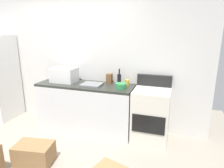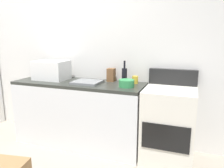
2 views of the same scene
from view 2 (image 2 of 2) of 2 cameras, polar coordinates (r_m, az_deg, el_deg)
The scene contains 9 objects.
wall_back at distance 3.40m, azimuth -10.57°, elevation 8.62°, with size 5.00×0.10×2.60m, color silver.
kitchen_counter at distance 3.13m, azimuth -8.47°, elevation -7.57°, with size 1.80×0.60×0.90m.
stove_oven at distance 2.79m, azimuth 14.58°, elevation -10.00°, with size 0.60×0.61×1.10m.
microwave at distance 3.25m, azimuth -15.55°, elevation 3.53°, with size 0.46×0.34×0.27m, color white.
sink_basin at distance 2.90m, azimuth -6.51°, elevation 0.49°, with size 0.36×0.32×0.03m, color slate.
wine_bottle at distance 2.87m, azimuth 3.27°, elevation 2.33°, with size 0.07×0.07×0.30m.
coffee_mug at distance 2.88m, azimuth 6.06°, elevation 1.11°, with size 0.08×0.08×0.10m, color gold.
knife_block at distance 3.00m, azimuth -0.22°, elevation 2.41°, with size 0.10×0.10×0.18m, color brown.
mixing_bowl at distance 2.67m, azimuth 3.81°, elevation 0.19°, with size 0.19×0.19×0.09m, color #338C4C.
Camera 2 is at (1.73, -1.38, 1.50)m, focal length 34.90 mm.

